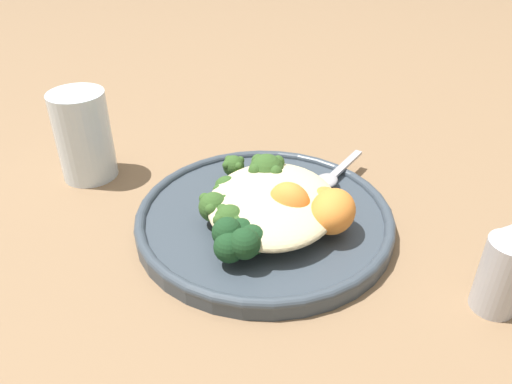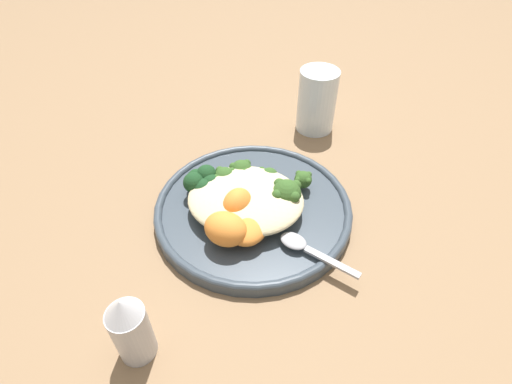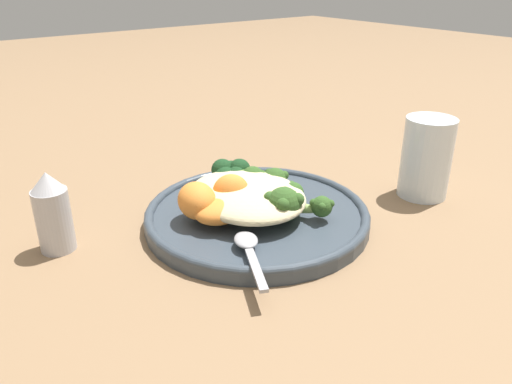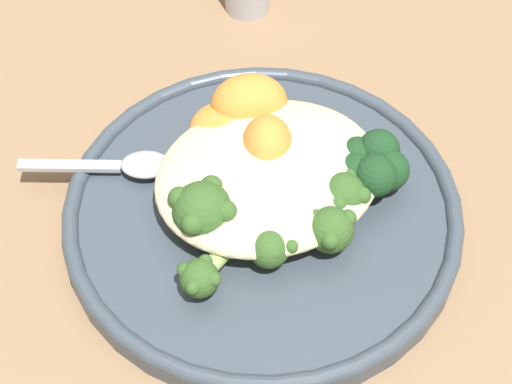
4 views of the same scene
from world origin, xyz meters
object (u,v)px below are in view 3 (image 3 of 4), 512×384
object	(u,v)px
broccoli_stalk_1	(300,206)
broccoli_stalk_2	(279,194)
sweet_potato_chunk_2	(197,201)
plate	(257,215)
kale_tuft	(231,173)
spoon	(248,247)
sweet_potato_chunk_1	(231,192)
salt_shaker	(53,212)
water_glass	(426,158)
sweet_potato_chunk_0	(220,210)
broccoli_stalk_0	(280,204)
broccoli_stalk_4	(252,181)
broccoli_stalk_3	(270,183)
quinoa_mound	(247,195)

from	to	relation	value
broccoli_stalk_1	broccoli_stalk_2	distance (m)	0.04
broccoli_stalk_1	sweet_potato_chunk_2	xyz separation A→B (m)	(-0.07, -0.11, 0.01)
plate	sweet_potato_chunk_2	xyz separation A→B (m)	(-0.02, -0.07, 0.03)
kale_tuft	spoon	world-z (taller)	kale_tuft
sweet_potato_chunk_1	sweet_potato_chunk_2	bearing A→B (deg)	-98.23
broccoli_stalk_1	sweet_potato_chunk_2	world-z (taller)	sweet_potato_chunk_2
salt_shaker	broccoli_stalk_1	bearing A→B (deg)	61.99
plate	broccoli_stalk_2	bearing A→B (deg)	78.95
broccoli_stalk_2	water_glass	xyz separation A→B (m)	(0.07, 0.21, 0.02)
broccoli_stalk_2	sweet_potato_chunk_0	xyz separation A→B (m)	(-0.00, -0.09, 0.00)
plate	broccoli_stalk_2	size ratio (longest dim) A/B	2.98
water_glass	broccoli_stalk_0	bearing A→B (deg)	-98.56
spoon	sweet_potato_chunk_0	bearing A→B (deg)	-164.62
broccoli_stalk_4	sweet_potato_chunk_1	xyz separation A→B (m)	(0.03, -0.05, 0.01)
broccoli_stalk_3	water_glass	size ratio (longest dim) A/B	0.89
broccoli_stalk_2	spoon	distance (m)	0.12
broccoli_stalk_0	sweet_potato_chunk_0	world-z (taller)	broccoli_stalk_0
broccoli_stalk_4	sweet_potato_chunk_2	bearing A→B (deg)	146.96
broccoli_stalk_1	spoon	xyz separation A→B (m)	(0.03, -0.10, -0.01)
broccoli_stalk_2	salt_shaker	bearing A→B (deg)	-177.69
broccoli_stalk_3	sweet_potato_chunk_0	xyz separation A→B (m)	(0.03, -0.10, -0.00)
broccoli_stalk_1	quinoa_mound	bearing A→B (deg)	-178.10
quinoa_mound	sweet_potato_chunk_1	size ratio (longest dim) A/B	3.52
sweet_potato_chunk_1	broccoli_stalk_3	bearing A→B (deg)	95.46
broccoli_stalk_2	kale_tuft	distance (m)	0.09
sweet_potato_chunk_2	spoon	world-z (taller)	sweet_potato_chunk_2
plate	sweet_potato_chunk_2	size ratio (longest dim) A/B	4.98
plate	sweet_potato_chunk_1	bearing A→B (deg)	-120.72
broccoli_stalk_3	broccoli_stalk_2	bearing A→B (deg)	-120.79
plate	broccoli_stalk_4	xyz separation A→B (m)	(-0.04, 0.02, 0.03)
broccoli_stalk_0	spoon	size ratio (longest dim) A/B	0.84
broccoli_stalk_3	sweet_potato_chunk_1	bearing A→B (deg)	171.03
sweet_potato_chunk_0	sweet_potato_chunk_2	distance (m)	0.03
broccoli_stalk_3	broccoli_stalk_0	bearing A→B (deg)	-134.54
quinoa_mound	spoon	world-z (taller)	quinoa_mound
plate	broccoli_stalk_2	distance (m)	0.04
plate	kale_tuft	xyz separation A→B (m)	(-0.08, 0.01, 0.03)
sweet_potato_chunk_1	salt_shaker	world-z (taller)	salt_shaker
sweet_potato_chunk_0	broccoli_stalk_0	bearing A→B (deg)	57.09
broccoli_stalk_1	broccoli_stalk_3	xyz separation A→B (m)	(-0.07, 0.01, 0.00)
broccoli_stalk_3	water_glass	world-z (taller)	water_glass
quinoa_mound	spoon	distance (m)	0.10
water_glass	broccoli_stalk_2	bearing A→B (deg)	-108.66
plate	broccoli_stalk_1	distance (m)	0.06
broccoli_stalk_0	sweet_potato_chunk_0	distance (m)	0.07
plate	kale_tuft	bearing A→B (deg)	169.67
broccoli_stalk_0	kale_tuft	size ratio (longest dim) A/B	1.66
salt_shaker	broccoli_stalk_0	bearing A→B (deg)	59.89
sweet_potato_chunk_1	salt_shaker	distance (m)	0.21
broccoli_stalk_1	sweet_potato_chunk_2	bearing A→B (deg)	-158.66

